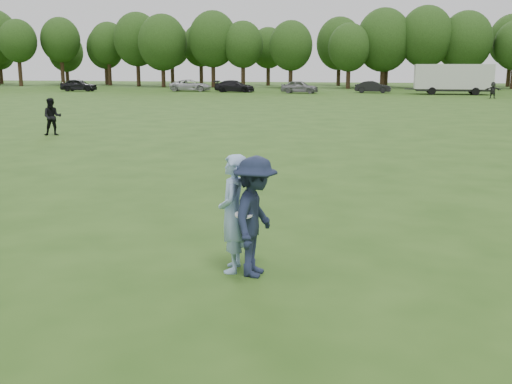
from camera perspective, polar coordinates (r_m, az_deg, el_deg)
ground at (r=9.35m, az=-0.20°, el=-8.25°), size 200.00×200.00×0.00m
thrower at (r=9.45m, az=-2.23°, el=-2.06°), size 0.53×0.74×1.88m
defender at (r=9.24m, az=-0.08°, el=-2.37°), size 0.81×1.28×1.89m
player_far_a at (r=29.25m, az=-18.84°, el=6.79°), size 1.03×0.94×1.72m
player_far_d at (r=61.82m, az=21.63°, el=9.01°), size 1.50×0.63×1.57m
car_a at (r=75.89m, az=-16.53°, el=9.74°), size 4.38×2.03×1.45m
car_c at (r=73.17m, az=-6.25°, el=10.05°), size 5.11×2.68×1.37m
car_d at (r=70.51m, az=-2.05°, el=10.03°), size 4.78×2.19×1.36m
car_e at (r=67.98m, az=4.19°, el=9.96°), size 4.29×2.03×1.42m
car_f at (r=69.83m, az=11.07°, el=9.79°), size 4.08×1.63×1.32m
disc_in_play at (r=9.10m, az=-1.19°, el=-2.18°), size 0.31×0.31×0.08m
cargo_trailer at (r=68.30m, az=18.26°, el=10.30°), size 9.00×2.75×3.20m
treeline at (r=85.56m, az=12.04°, el=13.89°), size 130.35×18.39×11.74m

